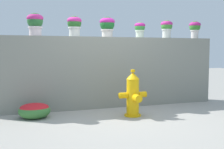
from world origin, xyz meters
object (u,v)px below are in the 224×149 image
object	(u,v)px
potted_plant_4	(140,28)
fire_hydrant	(133,95)
potted_plant_1	(35,22)
potted_plant_6	(195,27)
flower_bush_left	(34,110)
potted_plant_3	(107,25)
potted_plant_2	(74,24)
potted_plant_5	(167,27)

from	to	relation	value
potted_plant_4	fire_hydrant	bearing A→B (deg)	-120.27
potted_plant_1	potted_plant_6	xyz separation A→B (m)	(3.77, 0.04, -0.00)
fire_hydrant	flower_bush_left	bearing A→B (deg)	166.00
potted_plant_3	potted_plant_6	bearing A→B (deg)	0.44
potted_plant_2	fire_hydrant	xyz separation A→B (m)	(0.90, -1.02, -1.39)
potted_plant_4	flower_bush_left	distance (m)	2.94
potted_plant_4	fire_hydrant	world-z (taller)	potted_plant_4
fire_hydrant	potted_plant_4	bearing A→B (deg)	59.73
potted_plant_6	fire_hydrant	world-z (taller)	potted_plant_6
potted_plant_5	fire_hydrant	size ratio (longest dim) A/B	0.47
potted_plant_5	potted_plant_1	bearing A→B (deg)	-179.80
potted_plant_2	potted_plant_6	xyz separation A→B (m)	(2.98, 0.03, 0.01)
potted_plant_3	flower_bush_left	xyz separation A→B (m)	(-1.61, -0.59, -1.65)
potted_plant_3	potted_plant_6	xyz separation A→B (m)	(2.26, 0.02, 0.01)
potted_plant_1	potted_plant_6	bearing A→B (deg)	0.55
potted_plant_5	flower_bush_left	size ratio (longest dim) A/B	0.72
potted_plant_5	fire_hydrant	bearing A→B (deg)	-141.44
potted_plant_1	potted_plant_4	distance (m)	2.30
potted_plant_2	potted_plant_3	world-z (taller)	potted_plant_3
potted_plant_2	potted_plant_6	size ratio (longest dim) A/B	1.01
potted_plant_3	potted_plant_5	world-z (taller)	potted_plant_3
potted_plant_1	potted_plant_5	bearing A→B (deg)	0.20
potted_plant_3	potted_plant_4	distance (m)	0.78
potted_plant_2	potted_plant_3	xyz separation A→B (m)	(0.73, 0.01, 0.01)
potted_plant_6	flower_bush_left	distance (m)	4.24
potted_plant_2	flower_bush_left	size ratio (longest dim) A/B	0.74
potted_plant_1	potted_plant_3	bearing A→B (deg)	0.71
potted_plant_4	fire_hydrant	size ratio (longest dim) A/B	0.40
potted_plant_1	fire_hydrant	bearing A→B (deg)	-31.03
fire_hydrant	potted_plant_2	bearing A→B (deg)	131.26
potted_plant_1	potted_plant_6	size ratio (longest dim) A/B	1.07
potted_plant_4	potted_plant_5	distance (m)	0.68
potted_plant_2	potted_plant_5	distance (m)	2.19
potted_plant_1	potted_plant_3	distance (m)	1.52
potted_plant_4	potted_plant_6	size ratio (longest dim) A/B	0.84
potted_plant_2	potted_plant_5	bearing A→B (deg)	0.13
potted_plant_4	potted_plant_6	xyz separation A→B (m)	(1.47, 0.01, 0.05)
potted_plant_1	potted_plant_4	bearing A→B (deg)	0.74
potted_plant_4	potted_plant_5	size ratio (longest dim) A/B	0.86
fire_hydrant	flower_bush_left	size ratio (longest dim) A/B	1.52
fire_hydrant	potted_plant_5	bearing A→B (deg)	38.56
potted_plant_6	potted_plant_3	bearing A→B (deg)	-179.56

